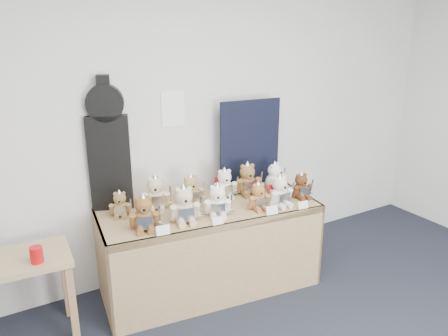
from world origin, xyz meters
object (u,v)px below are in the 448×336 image
guitar_case (109,146)px  side_table (9,276)px  teddy_front_right (258,197)px  display_table (212,227)px  teddy_back_centre_right (225,184)px  teddy_front_centre (218,202)px  red_cup (37,255)px  teddy_front_end (301,187)px  teddy_back_right (248,180)px  teddy_front_far_right (280,192)px  teddy_back_centre_left (191,191)px  teddy_front_left (184,206)px  teddy_back_left (156,194)px  teddy_front_far_left (144,214)px  teddy_back_far_left (120,205)px  teddy_back_end (275,178)px

guitar_case → side_table: bearing=-138.5°
guitar_case → teddy_front_right: (1.00, -0.61, -0.42)m
display_table → teddy_front_right: size_ratio=7.45×
display_table → teddy_back_centre_right: 0.40m
teddy_front_centre → teddy_back_centre_right: teddy_front_centre is taller
guitar_case → red_cup: size_ratio=9.60×
teddy_front_end → teddy_back_right: 0.46m
red_cup → teddy_front_far_right: (1.85, -0.17, 0.14)m
teddy_back_centre_left → teddy_front_left: bearing=-118.7°
teddy_front_left → teddy_back_right: size_ratio=1.02×
teddy_front_end → display_table: bearing=174.3°
teddy_back_left → teddy_back_right: 0.82m
display_table → teddy_back_right: size_ratio=5.95×
guitar_case → teddy_front_right: guitar_case is taller
teddy_front_end → teddy_front_far_left: bearing=-178.0°
side_table → teddy_back_far_left: teddy_back_far_left is taller
teddy_back_centre_right → teddy_front_centre: bearing=-114.6°
teddy_back_centre_left → teddy_front_far_left: bearing=-146.2°
red_cup → teddy_back_centre_right: size_ratio=0.39×
red_cup → teddy_front_far_left: bearing=-3.4°
display_table → teddy_back_end: teddy_back_end is taller
display_table → teddy_back_right: 0.54m
teddy_front_far_left → teddy_back_right: bearing=28.2°
teddy_front_far_left → teddy_front_right: size_ratio=1.19×
display_table → teddy_front_far_left: bearing=-166.3°
teddy_front_end → teddy_back_centre_left: teddy_back_centre_left is taller
red_cup → teddy_back_centre_left: bearing=10.3°
teddy_back_left → teddy_front_centre: bearing=-21.9°
guitar_case → teddy_back_end: bearing=6.2°
teddy_front_far_left → teddy_back_centre_right: (0.82, 0.26, -0.01)m
guitar_case → teddy_front_end: (1.46, -0.60, -0.42)m
guitar_case → teddy_back_end: guitar_case is taller
display_table → guitar_case: (-0.67, 0.44, 0.68)m
teddy_back_centre_right → teddy_front_right: bearing=-60.7°
teddy_front_end → teddy_back_end: (-0.08, 0.27, 0.01)m
teddy_back_right → teddy_front_far_left: bearing=-156.3°
side_table → teddy_front_left: (1.22, -0.20, 0.32)m
guitar_case → red_cup: 0.97m
teddy_front_centre → teddy_back_centre_left: bearing=126.3°
teddy_front_end → teddy_back_left: bearing=166.8°
teddy_front_centre → teddy_back_end: (0.72, 0.23, -0.00)m
teddy_back_centre_right → teddy_back_end: 0.48m
teddy_front_end → guitar_case: bearing=163.5°
side_table → teddy_back_end: (2.21, 0.01, 0.31)m
teddy_front_end → teddy_back_centre_left: 0.94m
display_table → teddy_front_far_left: (-0.59, -0.07, 0.28)m
teddy_front_far_right → teddy_back_left: bearing=152.1°
teddy_back_left → teddy_back_far_left: bearing=-159.2°
teddy_back_left → teddy_back_right: bearing=16.7°
teddy_front_left → teddy_back_end: 1.01m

